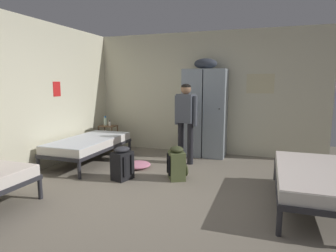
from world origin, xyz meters
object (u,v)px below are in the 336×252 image
at_px(locker_bank, 205,111).
at_px(bed_left_rear, 89,144).
at_px(water_bottle, 105,121).
at_px(backpack_olive, 177,164).
at_px(backpack_black, 122,164).
at_px(clothes_pile_pink, 137,165).
at_px(bed_right, 313,178).
at_px(person_traveler, 186,116).
at_px(shelf_unit, 108,135).
at_px(lotion_bottle, 110,123).

distance_m(locker_bank, bed_left_rear, 2.48).
distance_m(water_bottle, backpack_olive, 2.79).
bearing_deg(backpack_black, bed_left_rear, 147.30).
bearing_deg(backpack_olive, clothes_pile_pink, 156.66).
bearing_deg(bed_right, bed_left_rear, 167.68).
xyz_separation_m(bed_left_rear, backpack_black, (1.09, -0.70, -0.12)).
height_order(bed_left_rear, water_bottle, water_bottle).
bearing_deg(locker_bank, backpack_black, -115.31).
xyz_separation_m(bed_left_rear, person_traveler, (1.81, 0.58, 0.55)).
distance_m(backpack_black, clothes_pile_pink, 0.72).
bearing_deg(bed_right, locker_bank, 130.98).
relative_size(shelf_unit, person_traveler, 0.37).
relative_size(backpack_olive, backpack_black, 1.00).
relative_size(bed_right, backpack_black, 3.45).
xyz_separation_m(bed_left_rear, clothes_pile_pink, (1.04, -0.01, -0.33)).
relative_size(shelf_unit, bed_right, 0.30).
bearing_deg(person_traveler, bed_right, -34.38).
bearing_deg(backpack_olive, lotion_bottle, 144.60).
xyz_separation_m(shelf_unit, person_traveler, (2.06, -0.57, 0.59)).
bearing_deg(lotion_bottle, bed_right, -25.71).
relative_size(person_traveler, water_bottle, 7.05).
bearing_deg(bed_left_rear, bed_right, -12.32).
bearing_deg(bed_right, backpack_olive, 166.96).
xyz_separation_m(water_bottle, backpack_black, (1.42, -1.87, -0.41)).
distance_m(locker_bank, lotion_bottle, 2.24).
xyz_separation_m(shelf_unit, water_bottle, (-0.08, 0.02, 0.32)).
height_order(shelf_unit, bed_right, shelf_unit).
height_order(locker_bank, water_bottle, locker_bank).
xyz_separation_m(shelf_unit, clothes_pile_pink, (1.29, -1.16, -0.29)).
xyz_separation_m(bed_left_rear, backpack_olive, (1.94, -0.40, -0.12)).
xyz_separation_m(lotion_bottle, clothes_pile_pink, (1.22, -1.12, -0.57)).
xyz_separation_m(shelf_unit, backpack_olive, (2.19, -1.55, -0.09)).
relative_size(shelf_unit, lotion_bottle, 4.40).
relative_size(bed_right, bed_left_rear, 1.00).
bearing_deg(locker_bank, bed_left_rear, -147.46).
bearing_deg(lotion_bottle, bed_left_rear, -80.79).
distance_m(water_bottle, lotion_bottle, 0.17).
bearing_deg(bed_left_rear, person_traveler, 17.65).
distance_m(bed_right, lotion_bottle, 4.52).
height_order(person_traveler, water_bottle, person_traveler).
height_order(person_traveler, lotion_bottle, person_traveler).
height_order(lotion_bottle, clothes_pile_pink, lotion_bottle).
xyz_separation_m(bed_right, backpack_olive, (-1.95, 0.45, -0.12)).
relative_size(locker_bank, clothes_pile_pink, 4.05).
bearing_deg(water_bottle, clothes_pile_pink, -40.68).
bearing_deg(backpack_olive, bed_left_rear, 168.41).
xyz_separation_m(shelf_unit, lotion_bottle, (0.07, -0.04, 0.28)).
distance_m(shelf_unit, water_bottle, 0.33).
distance_m(bed_right, backpack_black, 2.81).
bearing_deg(bed_left_rear, shelf_unit, 102.26).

